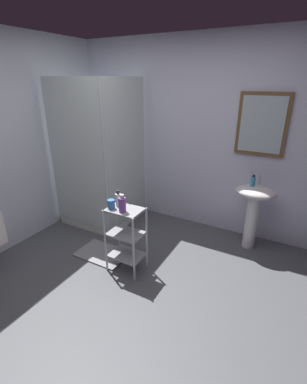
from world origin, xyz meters
The scene contains 11 objects.
ground_plane centered at (0.00, 0.00, -0.01)m, with size 4.20×4.20×0.02m, color #515357.
wall_back centered at (0.01, 1.85, 1.25)m, with size 4.20×0.14×2.50m.
shower_stall centered at (-1.18, 1.19, 0.46)m, with size 0.92×0.92×2.00m.
pedestal_sink centered at (0.82, 1.52, 0.58)m, with size 0.46×0.37×0.81m.
sink_faucet centered at (0.82, 1.64, 0.86)m, with size 0.03×0.03×0.10m, color silver.
storage_cart centered at (-0.28, 0.41, 0.44)m, with size 0.38×0.28×0.74m.
hand_soap_bottle centered at (0.77, 1.53, 0.87)m, with size 0.05×0.05×0.13m.
lotion_bottle_white centered at (-0.37, 0.44, 0.82)m, with size 0.06×0.06×0.18m.
conditioner_bottle_purple centered at (-0.26, 0.35, 0.82)m, with size 0.07×0.07×0.19m.
rinse_cup centered at (-0.40, 0.36, 0.79)m, with size 0.08×0.08×0.10m, color #3870B2.
bath_mat centered at (-0.69, 0.49, 0.01)m, with size 0.60×0.40×0.02m, color gray.
Camera 1 is at (1.19, -1.65, 1.97)m, focal length 25.60 mm.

